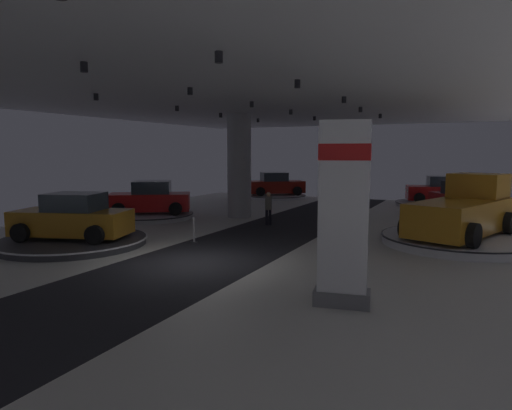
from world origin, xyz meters
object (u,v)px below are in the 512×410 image
object	(u,v)px
display_car_near_left	(73,218)
display_platform_far_right	(466,220)
display_platform_deep_left	(276,196)
display_car_deep_left	(276,185)
display_platform_near_left	(73,241)
column_left	(239,166)
brand_sign_pylon	(344,212)
display_platform_mid_right	(459,240)
pickup_truck_mid_right	(463,211)
visitor_walking_near	(268,206)
display_car_mid_left	(150,199)
display_platform_mid_left	(150,215)
display_car_deep_right	(441,191)
display_car_far_right	(466,201)
display_platform_deep_right	(440,204)

from	to	relation	value
display_car_near_left	display_platform_far_right	size ratio (longest dim) A/B	0.85
display_platform_deep_left	display_car_deep_left	world-z (taller)	display_car_deep_left
display_platform_near_left	display_platform_far_right	xyz separation A→B (m)	(13.24, 12.18, 0.04)
column_left	display_platform_deep_left	size ratio (longest dim) A/B	1.20
column_left	brand_sign_pylon	bearing A→B (deg)	-52.60
brand_sign_pylon	display_platform_mid_right	size ratio (longest dim) A/B	0.74
brand_sign_pylon	pickup_truck_mid_right	world-z (taller)	brand_sign_pylon
display_platform_deep_left	display_platform_near_left	bearing A→B (deg)	-89.60
brand_sign_pylon	column_left	bearing A→B (deg)	127.40
visitor_walking_near	display_platform_near_left	bearing A→B (deg)	-122.02
display_car_mid_left	display_platform_mid_right	size ratio (longest dim) A/B	0.80
display_platform_mid_left	column_left	bearing A→B (deg)	32.17
column_left	display_platform_mid_right	xyz separation A→B (m)	(10.95, -2.95, -2.56)
display_platform_mid_right	display_platform_far_right	bearing A→B (deg)	88.45
display_car_mid_left	display_platform_mid_right	bearing A→B (deg)	-1.61
display_platform_mid_left	display_car_deep_right	distance (m)	18.50
brand_sign_pylon	display_platform_mid_right	bearing A→B (deg)	75.51
column_left	display_car_deep_left	world-z (taller)	column_left
display_platform_mid_left	display_car_far_right	bearing A→B (deg)	19.63
display_car_mid_left	display_car_far_right	world-z (taller)	display_car_far_right
display_platform_far_right	display_platform_mid_left	bearing A→B (deg)	-160.48
display_platform_deep_left	display_platform_far_right	bearing A→B (deg)	-29.03
column_left	display_platform_mid_left	world-z (taller)	column_left
display_platform_mid_left	display_platform_deep_right	xyz separation A→B (m)	(13.53, 12.55, -0.01)
display_platform_mid_right	display_platform_deep_right	distance (m)	13.03
column_left	display_platform_far_right	size ratio (longest dim) A/B	1.03
display_platform_mid_left	pickup_truck_mid_right	bearing A→B (deg)	-0.38
display_platform_deep_left	display_platform_mid_right	bearing A→B (deg)	-44.96
column_left	display_car_deep_right	size ratio (longest dim) A/B	1.22
pickup_truck_mid_right	display_car_deep_right	size ratio (longest dim) A/B	1.27
display_platform_mid_left	display_car_far_right	xyz separation A→B (m)	(15.13, 5.40, 0.97)
brand_sign_pylon	display_car_deep_left	size ratio (longest dim) A/B	0.94
display_platform_mid_right	display_platform_deep_left	xyz separation A→B (m)	(-13.22, 13.20, -0.05)
column_left	display_platform_near_left	world-z (taller)	column_left
display_platform_mid_left	display_platform_deep_left	world-z (taller)	display_platform_mid_left
display_platform_near_left	display_car_mid_left	size ratio (longest dim) A/B	1.21
display_platform_near_left	display_platform_mid_right	xyz separation A→B (m)	(13.08, 6.41, 0.04)
display_platform_near_left	display_car_far_right	size ratio (longest dim) A/B	1.22
column_left	display_platform_deep_right	size ratio (longest dim) A/B	0.98
display_car_deep_right	display_platform_far_right	size ratio (longest dim) A/B	0.85
display_car_near_left	display_car_far_right	world-z (taller)	display_car_far_right
display_platform_mid_left	display_platform_deep_right	size ratio (longest dim) A/B	0.82
display_car_near_left	display_platform_near_left	bearing A→B (deg)	-162.79
brand_sign_pylon	display_car_deep_right	xyz separation A→B (m)	(0.76, 21.46, -1.15)
pickup_truck_mid_right	display_platform_deep_right	xyz separation A→B (m)	(-1.57, 12.65, -1.14)
display_car_near_left	visitor_walking_near	bearing A→B (deg)	58.11
display_platform_mid_right	display_platform_near_left	bearing A→B (deg)	-153.91
display_platform_near_left	visitor_walking_near	bearing A→B (deg)	57.98
brand_sign_pylon	display_platform_near_left	size ratio (longest dim) A/B	0.76
display_platform_near_left	display_car_deep_right	bearing A→B (deg)	58.98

